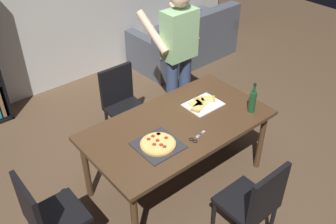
{
  "coord_description": "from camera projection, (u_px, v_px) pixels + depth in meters",
  "views": [
    {
      "loc": [
        -1.87,
        -2.1,
        2.88
      ],
      "look_at": [
        0.0,
        0.15,
        0.8
      ],
      "focal_mm": 39.88,
      "sensor_mm": 36.0,
      "label": 1
    }
  ],
  "objects": [
    {
      "name": "dining_table",
      "position": [
        178.0,
        129.0,
        3.56
      ],
      "size": [
        1.79,
        0.96,
        0.75
      ],
      "color": "#4C331E",
      "rests_on": "ground_plane"
    },
    {
      "name": "chair_far_side",
      "position": [
        122.0,
        101.0,
        4.27
      ],
      "size": [
        0.42,
        0.42,
        0.9
      ],
      "color": "black",
      "rests_on": "ground_plane"
    },
    {
      "name": "pepperoni_pizza_on_tray",
      "position": [
        158.0,
        144.0,
        3.25
      ],
      "size": [
        0.37,
        0.37,
        0.04
      ],
      "color": "#2D2D33",
      "rests_on": "dining_table"
    },
    {
      "name": "kitchen_scissors",
      "position": [
        196.0,
        138.0,
        3.34
      ],
      "size": [
        0.2,
        0.09,
        0.01
      ],
      "color": "silver",
      "rests_on": "dining_table"
    },
    {
      "name": "wine_bottle",
      "position": [
        252.0,
        101.0,
        3.62
      ],
      "size": [
        0.07,
        0.07,
        0.32
      ],
      "color": "#194723",
      "rests_on": "dining_table"
    },
    {
      "name": "chair_near_camera",
      "position": [
        255.0,
        201.0,
        3.06
      ],
      "size": [
        0.42,
        0.42,
        0.9
      ],
      "color": "black",
      "rests_on": "ground_plane"
    },
    {
      "name": "couch",
      "position": [
        186.0,
        43.0,
        6.02
      ],
      "size": [
        1.72,
        0.9,
        0.85
      ],
      "color": "#4C515B",
      "rests_on": "ground_plane"
    },
    {
      "name": "person_serving_pizza",
      "position": [
        178.0,
        53.0,
        4.18
      ],
      "size": [
        0.55,
        0.54,
        1.75
      ],
      "color": "#38476B",
      "rests_on": "ground_plane"
    },
    {
      "name": "pizza_slices_on_towel",
      "position": [
        202.0,
        104.0,
        3.77
      ],
      "size": [
        0.36,
        0.28,
        0.03
      ],
      "color": "white",
      "rests_on": "dining_table"
    },
    {
      "name": "chair_left_end",
      "position": [
        46.0,
        215.0,
        2.95
      ],
      "size": [
        0.42,
        0.42,
        0.9
      ],
      "color": "black",
      "rests_on": "ground_plane"
    },
    {
      "name": "ground_plane",
      "position": [
        177.0,
        180.0,
        3.96
      ],
      "size": [
        12.0,
        12.0,
        0.0
      ],
      "primitive_type": "plane",
      "color": "brown"
    }
  ]
}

